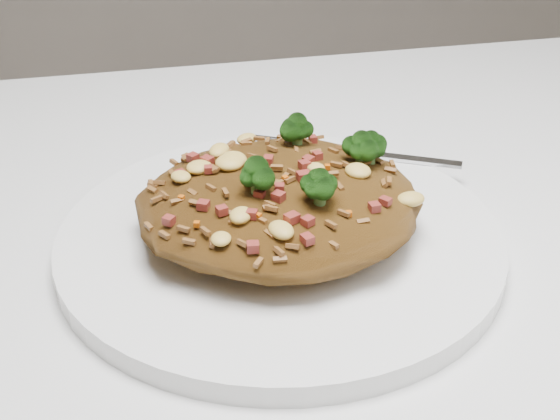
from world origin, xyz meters
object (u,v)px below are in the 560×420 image
(plate, at_px, (280,240))
(fried_rice, at_px, (281,192))
(fork, at_px, (362,154))
(dining_table, at_px, (345,409))

(plate, bearing_deg, fried_rice, 7.87)
(fried_rice, distance_m, fork, 0.12)
(dining_table, relative_size, plate, 4.28)
(plate, relative_size, fried_rice, 1.60)
(fried_rice, height_order, fork, fried_rice)
(fork, bearing_deg, plate, -105.72)
(plate, bearing_deg, fork, 47.07)
(fried_rice, bearing_deg, fork, 47.36)
(dining_table, height_order, fried_rice, fried_rice)
(plate, distance_m, fork, 0.12)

